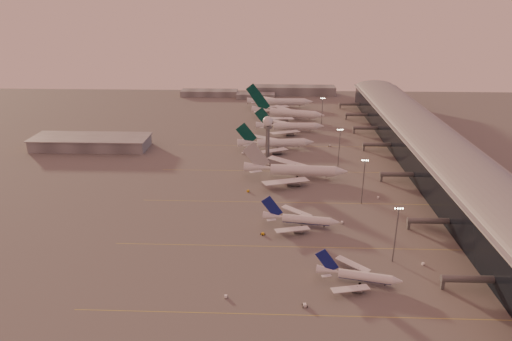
{
  "coord_description": "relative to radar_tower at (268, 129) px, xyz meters",
  "views": [
    {
      "loc": [
        8.11,
        -162.6,
        102.63
      ],
      "look_at": [
        -0.92,
        77.09,
        9.17
      ],
      "focal_mm": 32.0,
      "sensor_mm": 36.0,
      "label": 1
    }
  ],
  "objects": [
    {
      "name": "greentail_c",
      "position": [
        16.23,
        104.57,
        -16.74
      ],
      "size": [
        64.1,
        51.09,
        23.82
      ],
      "color": "white",
      "rests_on": "ground"
    },
    {
      "name": "gsv_catering_b",
      "position": [
        60.39,
        -58.1,
        -18.97
      ],
      "size": [
        5.2,
        3.25,
        3.96
      ],
      "color": "white",
      "rests_on": "ground"
    },
    {
      "name": "mast_b",
      "position": [
        50.0,
        -65.0,
        -7.21
      ],
      "size": [
        3.6,
        0.56,
        25.0
      ],
      "color": "slate",
      "rests_on": "ground"
    },
    {
      "name": "gsv_truck_d",
      "position": [
        -17.06,
        11.79,
        -19.71
      ],
      "size": [
        4.21,
        6.38,
        2.43
      ],
      "color": "white",
      "rests_on": "ground"
    },
    {
      "name": "gsv_tug_mid",
      "position": [
        -0.65,
        -100.09,
        -20.41
      ],
      "size": [
        4.02,
        4.27,
        1.05
      ],
      "color": "gold",
      "rests_on": "ground"
    },
    {
      "name": "terminal",
      "position": [
        102.88,
        -9.91,
        -10.43
      ],
      "size": [
        57.0,
        362.0,
        23.04
      ],
      "color": "black",
      "rests_on": "ground"
    },
    {
      "name": "greentail_d",
      "position": [
        9.98,
        148.44,
        -16.84
      ],
      "size": [
        64.01,
        51.69,
        23.25
      ],
      "color": "white",
      "rests_on": "ground"
    },
    {
      "name": "greentail_b",
      "position": [
        16.93,
        65.93,
        -17.43
      ],
      "size": [
        54.86,
        44.28,
        19.92
      ],
      "color": "white",
      "rests_on": "ground"
    },
    {
      "name": "narrowbody_mid",
      "position": [
        16.94,
        -90.86,
        -18.02
      ],
      "size": [
        36.86,
        29.22,
        14.46
      ],
      "color": "white",
      "rests_on": "ground"
    },
    {
      "name": "gsv_catering_a",
      "position": [
        64.93,
        -122.07,
        -19.08
      ],
      "size": [
        4.98,
        3.79,
        3.74
      ],
      "color": "white",
      "rests_on": "ground"
    },
    {
      "name": "widebody_white",
      "position": [
        17.19,
        -30.99,
        -17.17
      ],
      "size": [
        61.94,
        49.5,
        21.77
      ],
      "color": "white",
      "rests_on": "ground"
    },
    {
      "name": "gsv_tug_near",
      "position": [
        15.24,
        -150.43,
        -20.37
      ],
      "size": [
        2.84,
        4.23,
        1.13
      ],
      "color": "white",
      "rests_on": "ground"
    },
    {
      "name": "gsv_tug_hangar",
      "position": [
        44.12,
        29.94,
        -20.42
      ],
      "size": [
        3.98,
        2.86,
        1.03
      ],
      "color": "white",
      "rests_on": "ground"
    },
    {
      "name": "narrowbody_near",
      "position": [
        36.41,
        -135.43,
        -18.35
      ],
      "size": [
        32.54,
        25.7,
        12.86
      ],
      "color": "white",
      "rests_on": "ground"
    },
    {
      "name": "taxiway_markings",
      "position": [
        25.0,
        -64.0,
        -20.94
      ],
      "size": [
        180.0,
        185.25,
        0.02
      ],
      "color": "gold",
      "rests_on": "ground"
    },
    {
      "name": "gsv_truck_a",
      "position": [
        -12.51,
        -146.42,
        -19.83
      ],
      "size": [
        5.52,
        2.27,
        2.19
      ],
      "color": "white",
      "rests_on": "ground"
    },
    {
      "name": "ground",
      "position": [
        -5.0,
        -120.0,
        -20.95
      ],
      "size": [
        700.0,
        700.0,
        0.0
      ],
      "primitive_type": "plane",
      "color": "#555353",
      "rests_on": "ground"
    },
    {
      "name": "hangar",
      "position": [
        -125.0,
        20.0,
        -16.63
      ],
      "size": [
        82.0,
        27.0,
        8.5
      ],
      "color": "slate",
      "rests_on": "ground"
    },
    {
      "name": "mast_a",
      "position": [
        53.0,
        -120.0,
        -7.21
      ],
      "size": [
        3.6,
        0.56,
        25.0
      ],
      "color": "slate",
      "rests_on": "ground"
    },
    {
      "name": "greentail_a",
      "position": [
        5.69,
        22.13,
        -17.43
      ],
      "size": [
        54.77,
        44.03,
        19.92
      ],
      "color": "white",
      "rests_on": "ground"
    },
    {
      "name": "mast_c",
      "position": [
        45.0,
        -10.0,
        -7.21
      ],
      "size": [
        3.6,
        0.56,
        25.0
      ],
      "color": "slate",
      "rests_on": "ground"
    },
    {
      "name": "mast_d",
      "position": [
        43.0,
        80.0,
        -7.21
      ],
      "size": [
        3.6,
        0.56,
        25.0
      ],
      "color": "slate",
      "rests_on": "ground"
    },
    {
      "name": "gsv_tug_far",
      "position": [
        0.88,
        -10.1,
        -20.47
      ],
      "size": [
        3.44,
        3.83,
        0.94
      ],
      "color": "white",
      "rests_on": "ground"
    },
    {
      "name": "gsv_truck_c",
      "position": [
        -9.61,
        -52.1,
        -19.71
      ],
      "size": [
        5.76,
        5.82,
        2.44
      ],
      "color": "gold",
      "rests_on": "ground"
    },
    {
      "name": "distant_horizon",
      "position": [
        -2.38,
        205.14,
        -17.06
      ],
      "size": [
        165.0,
        37.5,
        9.0
      ],
      "color": "slate",
      "rests_on": "ground"
    },
    {
      "name": "radar_tower",
      "position": [
        0.0,
        0.0,
        0.0
      ],
      "size": [
        6.4,
        6.4,
        31.1
      ],
      "color": "slate",
      "rests_on": "ground"
    },
    {
      "name": "gsv_truck_b",
      "position": [
        37.32,
        -87.83,
        -19.7
      ],
      "size": [
        6.46,
        3.92,
        2.46
      ],
      "color": "white",
      "rests_on": "ground"
    }
  ]
}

